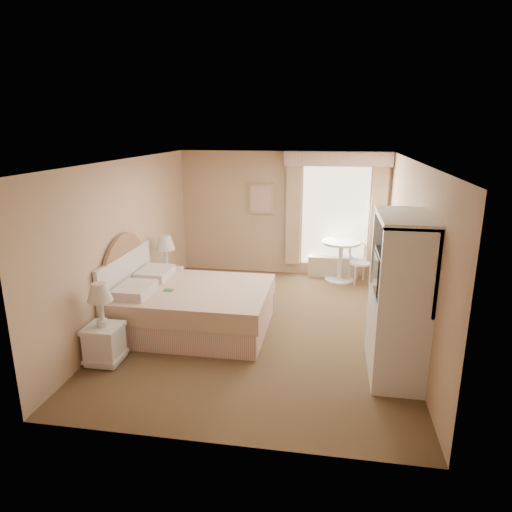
% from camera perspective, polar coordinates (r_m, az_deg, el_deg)
% --- Properties ---
extents(room, '(4.21, 5.51, 2.51)m').
position_cam_1_polar(room, '(6.68, 0.87, 1.05)').
color(room, brown).
rests_on(room, ground).
extents(window, '(2.05, 0.22, 2.51)m').
position_cam_1_polar(window, '(9.18, 9.90, 5.48)').
color(window, white).
rests_on(window, room).
extents(framed_art, '(0.52, 0.04, 0.62)m').
position_cam_1_polar(framed_art, '(9.31, 0.63, 7.16)').
color(framed_art, tan).
rests_on(framed_art, room).
extents(bed, '(2.23, 1.75, 1.55)m').
position_cam_1_polar(bed, '(6.95, -8.68, -6.17)').
color(bed, tan).
rests_on(bed, room).
extents(nightstand_near, '(0.44, 0.44, 1.07)m').
position_cam_1_polar(nightstand_near, '(6.22, -18.52, -9.23)').
color(nightstand_near, silver).
rests_on(nightstand_near, room).
extents(nightstand_far, '(0.47, 0.47, 1.14)m').
position_cam_1_polar(nightstand_far, '(8.17, -11.09, -2.45)').
color(nightstand_far, silver).
rests_on(nightstand_far, room).
extents(round_table, '(0.76, 0.76, 0.81)m').
position_cam_1_polar(round_table, '(9.11, 10.52, 0.19)').
color(round_table, silver).
rests_on(round_table, room).
extents(cafe_chair, '(0.50, 0.50, 0.81)m').
position_cam_1_polar(cafe_chair, '(9.11, 12.75, -0.41)').
color(cafe_chair, silver).
rests_on(cafe_chair, room).
extents(armoire, '(0.60, 1.20, 1.99)m').
position_cam_1_polar(armoire, '(5.80, 17.34, -6.46)').
color(armoire, silver).
rests_on(armoire, room).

